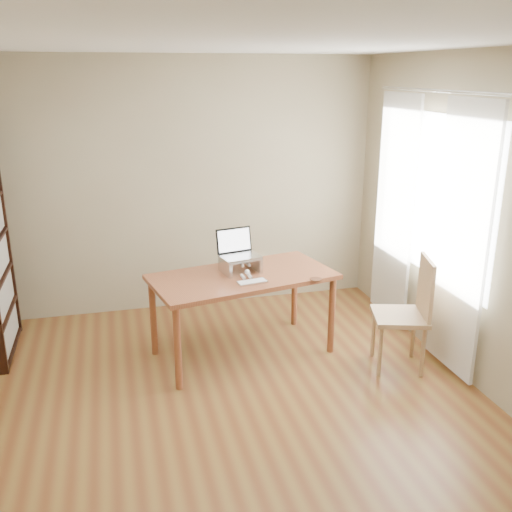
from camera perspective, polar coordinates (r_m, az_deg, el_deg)
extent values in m
cube|color=brown|center=(4.37, -2.38, -16.02)|extent=(4.00, 4.50, 0.02)
cube|color=silver|center=(3.63, -2.95, 20.80)|extent=(4.00, 4.50, 0.02)
cube|color=gray|center=(5.96, -7.18, 6.90)|extent=(4.00, 0.02, 2.60)
cube|color=gray|center=(1.86, 12.89, -19.89)|extent=(4.00, 0.02, 2.60)
cube|color=gray|center=(4.62, 22.55, 2.43)|extent=(0.02, 4.50, 2.60)
cube|color=white|center=(5.23, 17.26, 5.80)|extent=(0.01, 1.80, 1.40)
cube|color=white|center=(4.81, 19.74, 1.44)|extent=(0.03, 0.70, 2.20)
cube|color=white|center=(5.71, 13.68, 4.51)|extent=(0.03, 0.70, 2.20)
cylinder|color=silver|center=(5.09, 17.60, 15.49)|extent=(0.03, 1.90, 0.03)
cube|color=brown|center=(4.95, -1.36, -2.10)|extent=(1.69, 1.09, 0.04)
cylinder|color=brown|center=(5.30, -9.81, -5.36)|extent=(0.06, 0.06, 0.71)
cylinder|color=brown|center=(5.58, 5.14, -3.95)|extent=(0.06, 0.06, 0.71)
cylinder|color=brown|center=(4.70, -9.08, -8.48)|extent=(0.06, 0.06, 0.71)
cylinder|color=brown|center=(5.01, 7.67, -6.67)|extent=(0.06, 0.06, 0.71)
cube|color=silver|center=(4.97, -3.20, -1.07)|extent=(0.03, 0.25, 0.12)
cube|color=silver|center=(5.03, 0.03, -0.80)|extent=(0.03, 0.25, 0.12)
cube|color=silver|center=(4.98, -1.58, -0.22)|extent=(0.32, 0.25, 0.01)
cube|color=silver|center=(4.98, -1.58, -0.07)|extent=(0.37, 0.29, 0.02)
cube|color=black|center=(5.07, -1.93, 1.64)|extent=(0.33, 0.11, 0.22)
cube|color=white|center=(5.06, -1.92, 1.62)|extent=(0.30, 0.10, 0.19)
cube|color=silver|center=(4.75, -0.39, -2.64)|extent=(0.27, 0.15, 0.02)
cube|color=white|center=(4.75, -0.39, -2.53)|extent=(0.24, 0.12, 0.00)
cylinder|color=#552F1D|center=(4.86, 5.99, -2.31)|extent=(0.10, 0.10, 0.01)
ellipsoid|color=#4E453D|center=(5.03, -1.53, -0.81)|extent=(0.16, 0.36, 0.12)
ellipsoid|color=#4E453D|center=(5.13, -1.81, -0.48)|extent=(0.14, 0.15, 0.11)
ellipsoid|color=#4E453D|center=(4.85, -1.03, -1.30)|extent=(0.09, 0.09, 0.09)
ellipsoid|color=white|center=(4.90, -1.14, -1.51)|extent=(0.08, 0.08, 0.08)
sphere|color=white|center=(4.82, -0.93, -1.59)|extent=(0.04, 0.04, 0.04)
cone|color=#4E453D|center=(4.83, -1.37, -0.85)|extent=(0.03, 0.04, 0.04)
cone|color=#4E453D|center=(4.85, -0.72, -0.80)|extent=(0.03, 0.04, 0.04)
cylinder|color=white|center=(4.86, -1.34, -2.10)|extent=(0.03, 0.08, 0.03)
cylinder|color=white|center=(4.87, -0.65, -2.04)|extent=(0.03, 0.08, 0.03)
cylinder|color=#4E453D|center=(5.18, -0.88, -0.72)|extent=(0.13, 0.19, 0.03)
cube|color=#9D8455|center=(4.98, 14.15, -5.89)|extent=(0.54, 0.54, 0.04)
cylinder|color=#9D8455|center=(4.86, 13.08, -9.44)|extent=(0.04, 0.04, 0.46)
cylinder|color=#9D8455|center=(5.02, 16.68, -8.83)|extent=(0.04, 0.04, 0.46)
cylinder|color=#9D8455|center=(5.14, 11.29, -7.75)|extent=(0.04, 0.04, 0.46)
cylinder|color=#9D8455|center=(5.29, 14.75, -7.23)|extent=(0.04, 0.04, 0.46)
cube|color=#9D8455|center=(4.97, 16.36, -2.89)|extent=(0.15, 0.40, 0.51)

